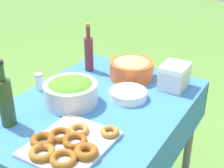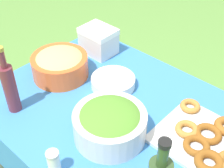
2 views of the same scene
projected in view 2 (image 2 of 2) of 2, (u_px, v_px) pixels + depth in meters
picnic_table at (120, 130)px, 1.40m from camera, size 1.18×0.86×0.77m
salad_bowl at (110, 123)px, 1.18m from camera, size 0.28×0.28×0.13m
pasta_bowl at (60, 64)px, 1.49m from camera, size 0.27×0.27×0.13m
donut_platter at (210, 141)px, 1.18m from camera, size 0.39×0.32×0.05m
plate_stack at (113, 82)px, 1.45m from camera, size 0.20×0.20×0.05m
wine_bottle at (10, 87)px, 1.27m from camera, size 0.06×0.06×0.31m
cooler_box at (99, 41)px, 1.65m from camera, size 0.18×0.14×0.14m
salt_shaker at (54, 162)px, 1.07m from camera, size 0.05×0.05×0.10m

